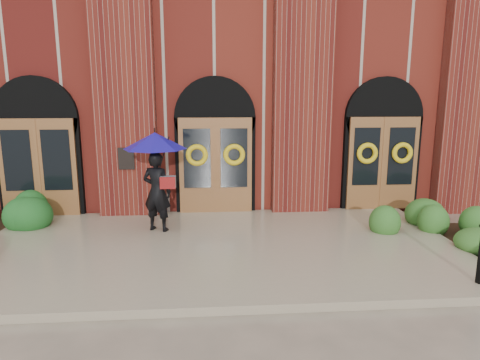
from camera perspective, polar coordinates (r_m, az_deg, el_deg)
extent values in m
plane|color=gray|center=(8.98, -2.82, -9.86)|extent=(90.00, 90.00, 0.00)
cube|color=tan|center=(9.09, -2.85, -9.07)|extent=(10.00, 5.30, 0.15)
cube|color=maroon|center=(17.26, -3.77, 12.29)|extent=(16.00, 12.00, 7.00)
cube|color=black|center=(11.14, -14.93, 2.78)|extent=(0.40, 0.05, 0.55)
cube|color=maroon|center=(11.27, -15.19, 12.31)|extent=(1.50, 0.45, 7.00)
cube|color=maroon|center=(11.35, 8.32, 12.58)|extent=(1.50, 0.45, 7.00)
cube|color=maroon|center=(13.08, 28.33, 11.20)|extent=(1.50, 0.45, 7.00)
cube|color=brown|center=(12.02, -25.26, 1.47)|extent=(1.90, 0.10, 2.50)
cylinder|color=black|center=(12.02, -25.54, 7.47)|extent=(2.10, 0.22, 2.10)
cube|color=brown|center=(11.22, -3.27, 1.93)|extent=(1.90, 0.10, 2.50)
cylinder|color=black|center=(11.22, -3.36, 8.35)|extent=(2.10, 0.22, 2.10)
cube|color=brown|center=(12.17, 18.45, 2.10)|extent=(1.90, 0.10, 2.50)
cylinder|color=black|center=(12.17, 18.57, 8.03)|extent=(2.10, 0.22, 2.10)
torus|color=yellow|center=(11.06, -5.77, 3.32)|extent=(0.57, 0.13, 0.57)
torus|color=yellow|center=(11.08, -0.79, 3.39)|extent=(0.57, 0.13, 0.57)
torus|color=yellow|center=(11.84, 16.61, 3.43)|extent=(0.57, 0.13, 0.57)
torus|color=yellow|center=(12.21, 20.83, 3.39)|extent=(0.57, 0.13, 0.57)
imported|color=black|center=(9.92, -11.01, -1.51)|extent=(0.78, 0.65, 1.84)
cone|color=#1A1291|center=(9.72, -11.27, 5.17)|extent=(1.84, 1.84, 0.37)
cylinder|color=black|center=(9.73, -10.90, 2.28)|extent=(0.02, 0.02, 0.61)
cube|color=#98999C|center=(9.69, -9.58, -0.28)|extent=(0.38, 0.28, 0.27)
cube|color=maroon|center=(9.60, -9.63, -0.40)|extent=(0.33, 0.15, 0.27)
ellipsoid|color=#2E5F21|center=(11.13, 24.95, -4.73)|extent=(2.80, 1.12, 0.72)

